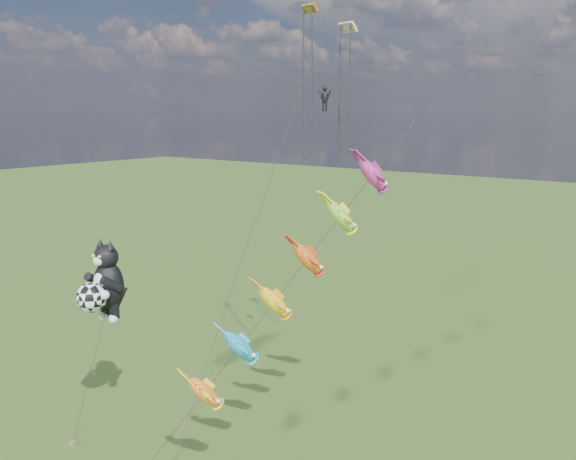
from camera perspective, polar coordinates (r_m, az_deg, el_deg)
The scene contains 4 objects.
ground at distance 40.89m, azimuth -24.08°, elevation -16.31°, with size 300.00×300.00×0.00m, color #1E3C0F.
cat_kite_rig at distance 36.94m, azimuth -16.13°, elevation -4.65°, with size 2.14×3.96×10.90m.
fish_windsock_rig at distance 30.72m, azimuth 0.22°, elevation -4.58°, with size 7.78×14.05×17.54m.
parafoil_rig at distance 37.66m, azimuth 3.06°, elevation 12.48°, with size 2.20×17.51×27.05m.
Camera 1 is at (32.60, -16.90, 17.98)m, focal length 40.00 mm.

